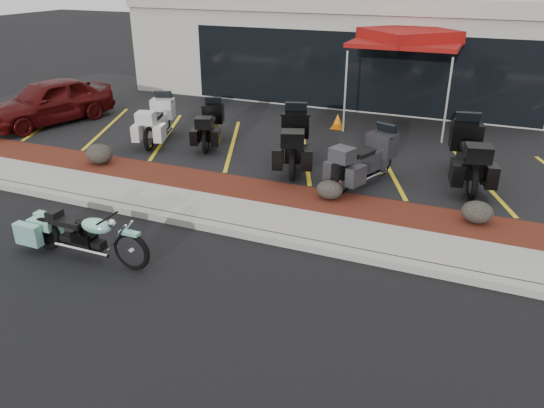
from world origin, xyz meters
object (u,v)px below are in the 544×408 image
at_px(parked_car, 49,101).
at_px(popup_canopy, 408,38).
at_px(hero_cruiser, 131,245).
at_px(touring_white, 165,113).
at_px(traffic_cone, 338,121).

bearing_deg(parked_car, popup_canopy, 37.81).
bearing_deg(hero_cruiser, touring_white, 118.76).
distance_m(hero_cruiser, traffic_cone, 9.30).
xyz_separation_m(touring_white, traffic_cone, (4.60, 2.57, -0.42)).
bearing_deg(popup_canopy, parked_car, -156.56).
xyz_separation_m(hero_cruiser, popup_canopy, (2.61, 10.47, 2.32)).
bearing_deg(popup_canopy, traffic_cone, -143.36).
bearing_deg(touring_white, parked_car, 78.50).
height_order(touring_white, popup_canopy, popup_canopy).
distance_m(touring_white, parked_car, 4.09).
height_order(touring_white, traffic_cone, touring_white).
height_order(traffic_cone, popup_canopy, popup_canopy).
distance_m(traffic_cone, popup_canopy, 3.20).
relative_size(hero_cruiser, touring_white, 1.20).
height_order(hero_cruiser, parked_car, parked_car).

